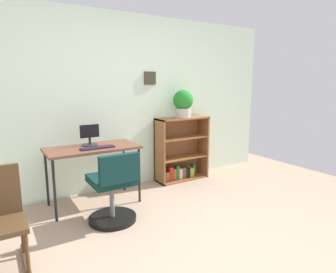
{
  "coord_description": "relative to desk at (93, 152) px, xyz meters",
  "views": [
    {
      "loc": [
        -1.57,
        -1.72,
        1.51
      ],
      "look_at": [
        0.28,
        1.28,
        0.85
      ],
      "focal_mm": 31.26,
      "sensor_mm": 36.0,
      "label": 1
    }
  ],
  "objects": [
    {
      "name": "monitor",
      "position": [
        0.0,
        0.09,
        0.18
      ],
      "size": [
        0.23,
        0.2,
        0.26
      ],
      "color": "#262628",
      "rests_on": "desk"
    },
    {
      "name": "ground_plane",
      "position": [
        0.54,
        -1.71,
        -0.67
      ],
      "size": [
        6.24,
        6.24,
        0.0
      ],
      "primitive_type": "plane",
      "color": "tan"
    },
    {
      "name": "desk",
      "position": [
        0.0,
        0.0,
        0.0
      ],
      "size": [
        1.09,
        0.56,
        0.73
      ],
      "color": "brown",
      "rests_on": "ground_plane"
    },
    {
      "name": "wall_back",
      "position": [
        0.54,
        0.44,
        0.54
      ],
      "size": [
        5.2,
        0.12,
        2.43
      ],
      "color": "silver",
      "rests_on": "ground_plane"
    },
    {
      "name": "bookshelf_low",
      "position": [
        1.46,
        0.25,
        -0.24
      ],
      "size": [
        0.83,
        0.3,
        0.98
      ],
      "color": "brown",
      "rests_on": "ground_plane"
    },
    {
      "name": "office_chair",
      "position": [
        0.02,
        -0.61,
        -0.32
      ],
      "size": [
        0.52,
        0.55,
        0.81
      ],
      "color": "black",
      "rests_on": "ground_plane"
    },
    {
      "name": "potted_plant_on_shelf",
      "position": [
        1.47,
        0.19,
        0.52
      ],
      "size": [
        0.3,
        0.3,
        0.41
      ],
      "color": "#B7B2A8",
      "rests_on": "bookshelf_low"
    },
    {
      "name": "keyboard",
      "position": [
        0.03,
        -0.11,
        0.07
      ],
      "size": [
        0.4,
        0.12,
        0.02
      ],
      "primitive_type": "cube",
      "color": "#27192C",
      "rests_on": "desk"
    }
  ]
}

